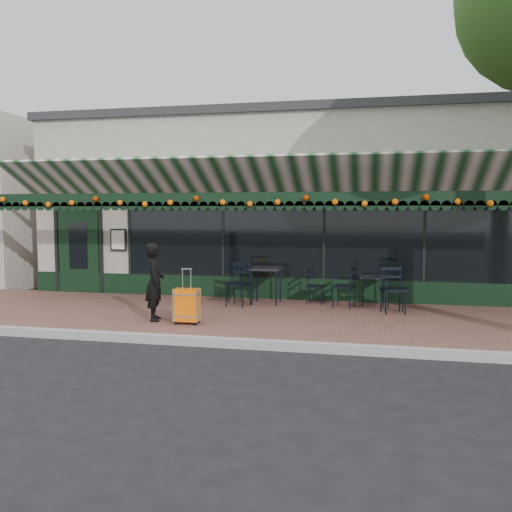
% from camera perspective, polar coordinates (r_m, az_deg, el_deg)
% --- Properties ---
extents(ground, '(80.00, 80.00, 0.00)m').
position_cam_1_polar(ground, '(9.09, -4.14, -9.37)').
color(ground, black).
rests_on(ground, ground).
extents(sidewalk, '(18.00, 4.00, 0.15)m').
position_cam_1_polar(sidewalk, '(10.96, -1.17, -6.50)').
color(sidewalk, brown).
rests_on(sidewalk, ground).
extents(curb, '(18.00, 0.16, 0.15)m').
position_cam_1_polar(curb, '(9.00, -4.29, -9.03)').
color(curb, '#9E9E99').
rests_on(curb, ground).
extents(restaurant_building, '(12.00, 9.60, 4.50)m').
position_cam_1_polar(restaurant_building, '(16.48, 3.54, 4.97)').
color(restaurant_building, gray).
rests_on(restaurant_building, ground).
extents(woman, '(0.51, 0.62, 1.46)m').
position_cam_1_polar(woman, '(10.38, -10.62, -2.71)').
color(woman, black).
rests_on(woman, sidewalk).
extents(suitcase, '(0.46, 0.27, 1.02)m').
position_cam_1_polar(suitcase, '(10.01, -7.28, -5.21)').
color(suitcase, '#FF6908').
rests_on(suitcase, sidewalk).
extents(cafe_table_a, '(0.52, 0.52, 0.65)m').
position_cam_1_polar(cafe_table_a, '(12.07, 12.22, -2.41)').
color(cafe_table_a, black).
rests_on(cafe_table_a, sidewalk).
extents(cafe_table_b, '(0.65, 0.65, 0.81)m').
position_cam_1_polar(cafe_table_b, '(12.07, 1.10, -1.61)').
color(cafe_table_b, black).
rests_on(cafe_table_b, sidewalk).
extents(chair_a_left, '(0.54, 0.54, 0.89)m').
position_cam_1_polar(chair_a_left, '(11.71, 9.24, -3.24)').
color(chair_a_left, black).
rests_on(chair_a_left, sidewalk).
extents(chair_a_right, '(0.52, 0.52, 0.87)m').
position_cam_1_polar(chair_a_right, '(11.63, 14.51, -3.44)').
color(chair_a_right, black).
rests_on(chair_a_right, sidewalk).
extents(chair_a_front, '(0.57, 0.57, 0.94)m').
position_cam_1_polar(chair_a_front, '(11.28, 14.26, -3.51)').
color(chair_a_front, black).
rests_on(chair_a_front, sidewalk).
extents(chair_b_left, '(0.51, 0.51, 0.79)m').
position_cam_1_polar(chair_b_left, '(12.39, -2.25, -2.99)').
color(chair_b_left, black).
rests_on(chair_b_left, sidewalk).
extents(chair_b_right, '(0.41, 0.41, 0.77)m').
position_cam_1_polar(chair_b_right, '(12.11, 6.27, -3.24)').
color(chair_b_right, black).
rests_on(chair_b_right, sidewalk).
extents(chair_b_front, '(0.57, 0.57, 0.96)m').
position_cam_1_polar(chair_b_front, '(11.75, -1.88, -2.99)').
color(chair_b_front, black).
rests_on(chair_b_front, sidewalk).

